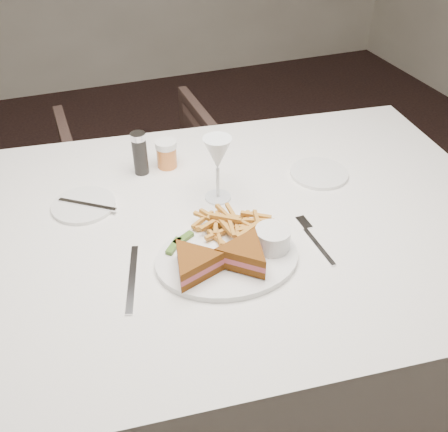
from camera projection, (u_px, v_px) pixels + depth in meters
name	position (u px, v px, depth m)	size (l,w,h in m)	color
ground	(160.00, 350.00, 1.83)	(5.00, 5.00, 0.00)	black
table	(218.00, 322.00, 1.45)	(1.48, 0.99, 0.75)	white
chair_far	(143.00, 173.00, 2.20)	(0.62, 0.58, 0.64)	#412E28
table_setting	(219.00, 222.00, 1.16)	(0.80, 0.65, 0.18)	white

